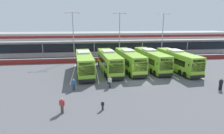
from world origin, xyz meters
name	(u,v)px	position (x,y,z in m)	size (l,w,h in m)	color
ground_plane	(139,81)	(0.00, 0.00, 0.00)	(200.00, 200.00, 0.00)	#56565B
terminal_building	(114,43)	(0.00, 26.91, 3.01)	(70.00, 13.00, 6.00)	silver
red_barrier_wall	(122,59)	(0.00, 14.50, 0.56)	(60.00, 0.40, 1.10)	maroon
coach_bus_leftmost	(84,63)	(-8.48, 5.45, 1.79)	(3.65, 12.30, 3.78)	#8CC633
coach_bus_left_centre	(109,62)	(-4.05, 6.09, 1.79)	(3.65, 12.30, 3.78)	#8CC633
coach_bus_centre	(129,61)	(-0.21, 6.56, 1.79)	(3.65, 12.30, 3.78)	#8CC633
coach_bus_right_centre	(151,60)	(4.09, 6.77, 1.79)	(3.65, 12.30, 3.78)	#8CC633
coach_bus_rightmost	(177,61)	(8.62, 5.24, 1.79)	(3.65, 12.30, 3.78)	#8CC633
bay_stripe_far_west	(73,73)	(-10.50, 6.00, 0.00)	(0.14, 13.00, 0.01)	silver
bay_stripe_west	(97,72)	(-6.30, 6.00, 0.00)	(0.14, 13.00, 0.01)	silver
bay_stripe_mid_west	(119,71)	(-2.10, 6.00, 0.00)	(0.14, 13.00, 0.01)	silver
bay_stripe_centre	(141,70)	(2.10, 6.00, 0.00)	(0.14, 13.00, 0.01)	silver
bay_stripe_mid_east	(163,70)	(6.30, 6.00, 0.00)	(0.14, 13.00, 0.01)	silver
bay_stripe_east	(183,69)	(10.50, 6.00, 0.00)	(0.14, 13.00, 0.01)	silver
pedestrian_with_handbag	(110,82)	(-4.92, -2.41, 0.86)	(0.61, 0.53, 1.62)	#33333D
pedestrian_in_dark_coat	(74,84)	(-9.77, -2.74, 0.87)	(0.53, 0.38, 1.62)	#33333D
pedestrian_child	(103,105)	(-6.43, -8.77, 0.54)	(0.33, 0.19, 1.00)	black
pedestrian_near_bin	(221,84)	(9.66, -5.14, 0.87)	(0.54, 0.32, 1.62)	black
pedestrian_approaching_bus	(62,105)	(-10.46, -8.87, 0.87)	(0.54, 0.36, 1.62)	#4C4238
lamp_post_west	(73,34)	(-10.95, 16.51, 6.29)	(3.24, 0.28, 11.00)	#9E9EA3
lamp_post_centre	(120,33)	(-0.15, 17.49, 6.29)	(3.24, 0.28, 11.00)	#9E9EA3
lamp_post_east	(163,33)	(10.58, 17.28, 6.29)	(3.24, 0.28, 11.00)	#9E9EA3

